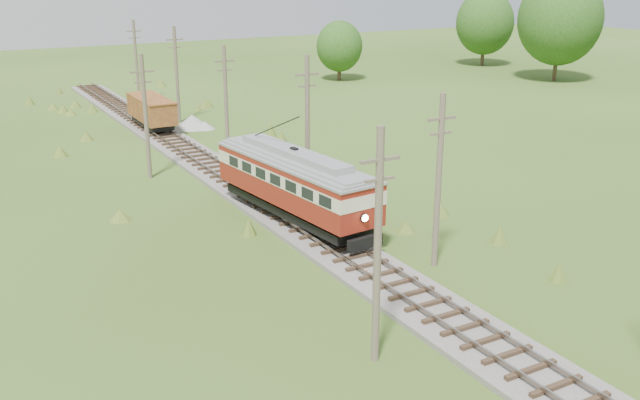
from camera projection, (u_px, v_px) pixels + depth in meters
railbed_main at (244, 188)px, 47.01m from camera, size 3.60×96.00×0.57m
streetcar at (295, 179)px, 40.13m from camera, size 4.29×12.90×5.84m
gondola at (151, 110)px, 63.29m from camera, size 2.51×7.59×2.52m
gravel_pile at (194, 122)px, 65.05m from camera, size 3.35×3.55×1.22m
utility_pole_r_2 at (439, 180)px, 33.98m from camera, size 1.60×0.30×8.60m
utility_pole_r_3 at (307, 125)px, 44.63m from camera, size 1.60×0.30×9.00m
utility_pole_r_4 at (226, 98)px, 55.40m from camera, size 1.60×0.30×8.40m
utility_pole_r_5 at (177, 74)px, 66.27m from camera, size 1.60×0.30×8.90m
utility_pole_r_6 at (136, 60)px, 76.97m from camera, size 1.60×0.30×8.70m
utility_pole_l_a at (378, 246)px, 25.45m from camera, size 1.60×0.30×9.00m
utility_pole_l_b at (146, 116)px, 48.56m from camera, size 1.60×0.30×8.60m
tree_right_4 at (560, 19)px, 89.64m from camera, size 10.50×10.50×13.53m
tree_right_5 at (485, 23)px, 104.31m from camera, size 8.40×8.40×10.82m
tree_mid_b at (339, 46)px, 91.14m from camera, size 5.88×5.88×7.57m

